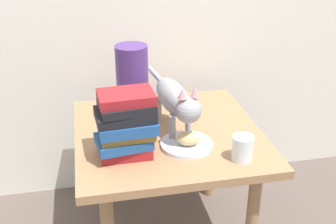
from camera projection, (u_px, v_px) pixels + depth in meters
side_table at (168, 147)px, 1.61m from camera, size 0.68×0.67×0.51m
plate at (187, 144)px, 1.48m from camera, size 0.18×0.18×0.01m
bread_roll at (188, 138)px, 1.45m from camera, size 0.09×0.07×0.05m
cat at (175, 100)px, 1.51m from camera, size 0.13×0.48×0.23m
book_stack at (126, 125)px, 1.38m from camera, size 0.21×0.16×0.23m
green_vase at (132, 80)px, 1.67m from camera, size 0.13×0.13×0.28m
candle_jar at (242, 149)px, 1.39m from camera, size 0.07×0.07×0.08m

